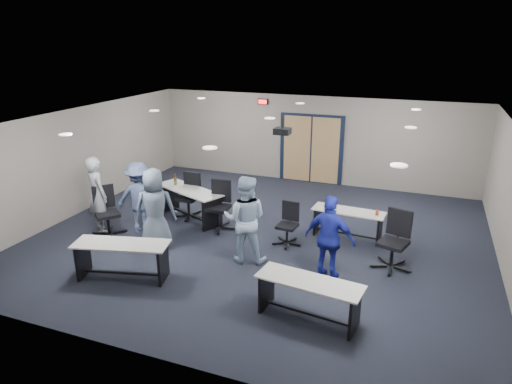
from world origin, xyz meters
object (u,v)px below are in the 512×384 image
at_px(person_gray, 98,195).
at_px(person_navy, 330,239).
at_px(table_back_left, 189,198).
at_px(chair_loose_right, 393,241).
at_px(person_back, 140,198).
at_px(person_plaid, 155,209).
at_px(table_front_right, 309,293).
at_px(chair_back_b, 218,206).
at_px(person_lightblue, 245,219).
at_px(table_back_right, 348,219).
at_px(chair_loose_left, 107,212).
at_px(table_front_left, 122,254).
at_px(chair_back_a, 188,196).
at_px(chair_back_c, 287,224).

distance_m(person_gray, person_navy, 5.53).
xyz_separation_m(table_back_left, chair_loose_right, (5.02, -0.86, 0.04)).
bearing_deg(person_back, person_gray, 4.41).
bearing_deg(person_plaid, table_back_left, -111.61).
relative_size(table_front_right, chair_back_b, 1.53).
xyz_separation_m(person_lightblue, person_navy, (1.76, -0.15, -0.07)).
relative_size(table_back_right, chair_back_b, 1.42).
bearing_deg(chair_loose_left, person_back, -8.73).
relative_size(table_front_left, chair_loose_left, 1.62).
xyz_separation_m(table_back_right, person_back, (-4.63, -1.39, 0.39)).
distance_m(table_front_left, chair_loose_left, 2.14).
height_order(chair_back_b, person_back, person_back).
height_order(table_front_right, table_back_left, table_back_left).
bearing_deg(person_back, person_navy, 155.17).
bearing_deg(person_plaid, person_lightblue, 157.24).
distance_m(chair_loose_left, person_navy, 5.20).
height_order(chair_back_a, chair_loose_right, chair_loose_right).
distance_m(chair_back_c, chair_loose_right, 2.30).
distance_m(table_front_right, person_plaid, 4.06).
distance_m(chair_back_c, person_plaid, 2.89).
height_order(chair_back_a, chair_loose_left, chair_loose_left).
bearing_deg(table_front_right, chair_back_a, 148.40).
bearing_deg(person_navy, chair_loose_right, -131.09).
distance_m(table_front_left, chair_back_c, 3.55).
xyz_separation_m(chair_back_a, chair_loose_left, (-1.18, -1.67, 0.01)).
bearing_deg(person_gray, person_back, -131.35).
xyz_separation_m(chair_loose_left, chair_loose_right, (6.28, 0.71, 0.01)).
xyz_separation_m(chair_back_b, chair_back_c, (1.79, -0.23, -0.11)).
height_order(table_back_left, person_lightblue, person_lightblue).
distance_m(person_plaid, person_lightblue, 2.05).
bearing_deg(person_lightblue, chair_back_c, -130.84).
bearing_deg(person_plaid, chair_loose_right, 163.75).
height_order(person_gray, person_navy, person_gray).
height_order(chair_back_a, person_navy, person_navy).
xyz_separation_m(table_front_right, chair_back_c, (-1.17, 2.58, -0.01)).
bearing_deg(table_back_left, person_gray, -115.02).
bearing_deg(chair_back_a, person_navy, -22.47).
bearing_deg(table_back_right, chair_loose_right, -43.31).
height_order(chair_back_c, person_back, person_back).
relative_size(chair_back_a, person_back, 0.67).
xyz_separation_m(chair_loose_left, person_gray, (-0.34, 0.14, 0.34)).
xyz_separation_m(table_front_left, person_back, (-0.95, 2.00, 0.35)).
distance_m(chair_back_b, chair_loose_left, 2.55).
relative_size(chair_back_c, person_plaid, 0.53).
height_order(chair_back_a, person_back, person_back).
bearing_deg(person_back, chair_loose_left, 24.11).
bearing_deg(person_back, chair_back_a, -134.27).
xyz_separation_m(chair_back_b, person_navy, (2.98, -1.42, 0.26)).
xyz_separation_m(person_gray, person_lightblue, (3.76, -0.15, 0.00)).
bearing_deg(table_front_right, person_lightblue, 145.75).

